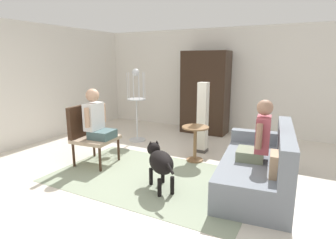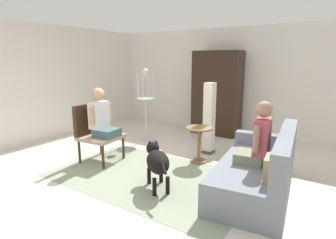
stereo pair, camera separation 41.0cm
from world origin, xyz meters
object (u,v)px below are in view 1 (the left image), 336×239
(couch, at_px, (260,168))
(dog, at_px, (160,161))
(armoire_cabinet, at_px, (205,93))
(armchair, at_px, (89,131))
(person_on_couch, at_px, (259,136))
(round_end_table, at_px, (195,139))
(column_lamp, at_px, (203,118))
(person_on_armchair, at_px, (96,118))
(bird_cage_stand, at_px, (137,104))

(couch, height_order, dog, couch)
(armoire_cabinet, bearing_deg, armchair, -110.05)
(dog, bearing_deg, person_on_couch, 26.78)
(couch, distance_m, armchair, 2.85)
(round_end_table, height_order, column_lamp, column_lamp)
(couch, height_order, person_on_couch, person_on_couch)
(couch, bearing_deg, armchair, -173.20)
(person_on_armchair, bearing_deg, bird_cage_stand, 97.18)
(round_end_table, xyz_separation_m, bird_cage_stand, (-1.63, 0.58, 0.42))
(bird_cage_stand, bearing_deg, couch, -22.39)
(person_on_couch, bearing_deg, person_on_armchair, -173.64)
(column_lamp, bearing_deg, armoire_cabinet, 108.45)
(couch, xyz_separation_m, bird_cage_stand, (-2.84, 1.17, 0.52))
(couch, relative_size, dog, 2.85)
(round_end_table, xyz_separation_m, column_lamp, (-0.06, 0.53, 0.27))
(couch, relative_size, round_end_table, 3.09)
(armchair, distance_m, bird_cage_stand, 1.52)
(couch, bearing_deg, bird_cage_stand, 157.61)
(person_on_couch, xyz_separation_m, column_lamp, (-1.24, 1.14, -0.09))
(person_on_armchair, bearing_deg, couch, 6.90)
(dog, bearing_deg, column_lamp, 91.23)
(person_on_couch, relative_size, person_on_armchair, 1.00)
(person_on_couch, height_order, column_lamp, column_lamp)
(armchair, relative_size, dog, 1.48)
(round_end_table, bearing_deg, person_on_couch, -27.70)
(round_end_table, bearing_deg, armoire_cabinet, 105.49)
(person_on_armchair, distance_m, dog, 1.51)
(armchair, relative_size, column_lamp, 0.74)
(couch, bearing_deg, person_on_couch, -140.73)
(bird_cage_stand, relative_size, column_lamp, 1.17)
(couch, height_order, armoire_cabinet, armoire_cabinet)
(bird_cage_stand, distance_m, armoire_cabinet, 1.77)
(armchair, bearing_deg, person_on_armchair, 5.18)
(round_end_table, height_order, dog, round_end_table)
(bird_cage_stand, bearing_deg, dog, -48.44)
(couch, bearing_deg, column_lamp, 138.82)
(armchair, distance_m, armoire_cabinet, 3.12)
(dog, height_order, bird_cage_stand, bird_cage_stand)
(couch, distance_m, bird_cage_stand, 3.11)
(column_lamp, bearing_deg, round_end_table, -83.05)
(person_on_armchair, xyz_separation_m, dog, (1.41, -0.32, -0.42))
(person_on_armchair, bearing_deg, column_lamp, 46.25)
(column_lamp, bearing_deg, dog, -88.77)
(armchair, bearing_deg, armoire_cabinet, 69.95)
(dog, height_order, column_lamp, column_lamp)
(bird_cage_stand, bearing_deg, person_on_couch, -23.16)
(person_on_armchair, relative_size, armoire_cabinet, 0.42)
(armchair, xyz_separation_m, column_lamp, (1.54, 1.45, 0.10))
(round_end_table, relative_size, armoire_cabinet, 0.32)
(person_on_armchair, bearing_deg, dog, -12.58)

